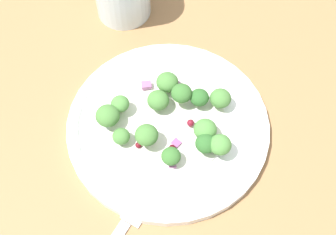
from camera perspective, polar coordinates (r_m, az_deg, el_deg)
name	(u,v)px	position (r cm, az deg, el deg)	size (l,w,h in cm)	color
ground_plane	(157,141)	(56.47, -1.41, -2.96)	(180.00, 180.00, 2.00)	olive
plate	(168,125)	(55.39, 0.00, -0.95)	(24.61, 24.61, 1.70)	white
dressing_pool	(168,123)	(55.01, 0.00, -0.73)	(14.27, 14.27, 0.20)	white
broccoli_floret_0	(206,144)	(51.96, 4.74, -3.30)	(2.40, 2.40, 2.43)	#9EC684
broccoli_floret_1	(108,115)	(54.06, -7.50, 0.36)	(2.90, 2.90, 2.94)	#8EB77A
broccoli_floret_2	(205,130)	(52.96, 4.68, -1.55)	(2.73, 2.73, 2.77)	#9EC684
broccoli_floret_3	(121,137)	(52.98, -5.88, -2.39)	(2.08, 2.08, 2.11)	#9EC684
broccoli_floret_4	(147,135)	(51.92, -2.70, -2.24)	(2.72, 2.72, 2.75)	#ADD18E
broccoli_floret_5	(171,83)	(55.88, 0.37, 4.34)	(2.74, 2.74, 2.77)	#ADD18E
broccoli_floret_6	(171,156)	(51.37, 0.38, -4.89)	(2.23, 2.23, 2.26)	#ADD18E
broccoli_floret_7	(220,99)	(55.33, 6.58, 2.38)	(2.61, 2.61, 2.64)	#ADD18E
broccoli_floret_8	(158,100)	(54.68, -1.24, 2.14)	(2.67, 2.67, 2.70)	#8EB77A
broccoli_floret_9	(181,94)	(54.66, 1.70, 3.02)	(2.57, 2.57, 2.60)	#9EC684
broccoli_floret_10	(120,104)	(54.69, -6.01, 1.70)	(2.22, 2.22, 2.25)	#9EC684
broccoli_floret_11	(199,98)	(55.07, 3.95, 2.50)	(2.34, 2.34, 2.37)	#9EC684
broccoli_floret_12	(220,145)	(51.76, 6.56, -3.43)	(2.56, 2.56, 2.59)	#ADD18E
cranberry_0	(138,145)	(53.30, -3.74, -3.48)	(0.74, 0.74, 0.74)	maroon
cranberry_1	(191,123)	(54.27, 2.84, -0.69)	(0.88, 0.88, 0.88)	maroon
cranberry_2	(172,148)	(52.86, 0.52, -3.85)	(0.83, 0.83, 0.83)	#4C0A14
onion_bit_0	(172,164)	(52.41, 0.55, -5.86)	(0.90, 1.01, 0.43)	#A35B93
onion_bit_1	(176,143)	(53.48, 1.05, -3.21)	(0.92, 0.96, 0.32)	#934C84
onion_bit_2	(146,85)	(57.22, -2.73, 4.08)	(1.02, 1.24, 0.55)	#A35B93
onion_bit_3	(178,88)	(57.52, 1.20, 3.74)	(1.36, 1.18, 0.42)	#A35B93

